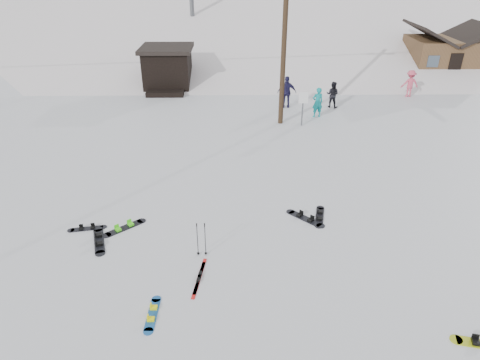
{
  "coord_description": "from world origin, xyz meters",
  "views": [
    {
      "loc": [
        -0.48,
        -8.05,
        8.28
      ],
      "look_at": [
        -0.32,
        4.79,
        1.4
      ],
      "focal_mm": 32.0,
      "sensor_mm": 36.0,
      "label": 1
    }
  ],
  "objects_px": {
    "utility_pole": "(284,34)",
    "hero_skis": "(199,277)",
    "cabin": "(443,55)",
    "hero_snowboard": "(152,314)"
  },
  "relations": [
    {
      "from": "utility_pole",
      "to": "hero_snowboard",
      "type": "relative_size",
      "value": 6.62
    },
    {
      "from": "cabin",
      "to": "hero_snowboard",
      "type": "bearing_deg",
      "value": -126.38
    },
    {
      "from": "cabin",
      "to": "hero_skis",
      "type": "xyz_separation_m",
      "value": [
        -16.53,
        -22.56,
        -1.46
      ]
    },
    {
      "from": "utility_pole",
      "to": "cabin",
      "type": "relative_size",
      "value": 1.67
    },
    {
      "from": "hero_snowboard",
      "to": "utility_pole",
      "type": "bearing_deg",
      "value": -17.34
    },
    {
      "from": "cabin",
      "to": "hero_snowboard",
      "type": "distance_m",
      "value": 29.78
    },
    {
      "from": "hero_skis",
      "to": "utility_pole",
      "type": "bearing_deg",
      "value": 82.14
    },
    {
      "from": "utility_pole",
      "to": "hero_skis",
      "type": "xyz_separation_m",
      "value": [
        -3.53,
        -12.56,
        -4.66
      ]
    },
    {
      "from": "utility_pole",
      "to": "hero_snowboard",
      "type": "xyz_separation_m",
      "value": [
        -4.64,
        -13.95,
        -4.66
      ]
    },
    {
      "from": "hero_snowboard",
      "to": "hero_skis",
      "type": "height_order",
      "value": "hero_snowboard"
    }
  ]
}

